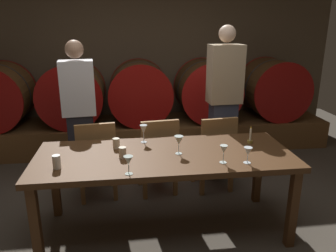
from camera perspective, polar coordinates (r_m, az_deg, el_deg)
The scene contains 22 objects.
ground_plane at distance 3.20m, azimuth -2.11°, elevation -17.82°, with size 8.07×8.07×0.00m, color #4C443A.
back_wall at distance 5.43m, azimuth -5.08°, elevation 10.95°, with size 6.21×0.24×2.47m, color brown.
barrel_shelf at distance 5.12m, azimuth -4.50°, elevation -1.30°, with size 5.59×0.90×0.40m, color brown.
wine_barrel_left at distance 5.00m, azimuth -16.04°, elevation 5.32°, with size 0.91×0.79×0.91m.
wine_barrel_center at distance 4.95m, azimuth -4.86°, elevation 5.81°, with size 0.91×0.79×0.91m.
wine_barrel_right at distance 5.09m, azimuth 6.68°, elevation 6.09°, with size 0.91×0.79×0.91m.
wine_barrel_far_right at distance 5.44m, azimuth 17.57°, elevation 6.14°, with size 0.91×0.79×0.91m.
dining_table at distance 2.92m, azimuth -0.59°, elevation -6.09°, with size 2.22×0.87×0.76m.
chair_left at distance 3.60m, azimuth -12.15°, elevation -5.12°, with size 0.45×0.45×0.88m.
chair_center at distance 3.63m, azimuth -1.70°, elevation -4.55°, with size 0.44×0.44×0.88m.
chair_right at distance 3.74m, azimuth 8.02°, elevation -4.04°, with size 0.44×0.44×0.88m.
guest_left at distance 4.01m, azimuth -14.97°, elevation 2.46°, with size 0.40×0.28×1.66m.
guest_right at distance 3.96m, azimuth 9.54°, elevation 3.91°, with size 0.39×0.26×1.82m.
candle_center at distance 3.22m, azimuth 13.92°, elevation -2.09°, with size 0.05×0.05×0.17m.
wine_glass_far_left at distance 2.50m, azimuth -6.81°, elevation -5.98°, with size 0.07×0.07×0.15m.
wine_glass_left at distance 3.12m, azimuth -4.22°, elevation -0.66°, with size 0.07×0.07×0.17m.
wine_glass_center at distance 2.85m, azimuth 1.87°, elevation -2.58°, with size 0.08×0.08×0.16m.
wine_glass_right at distance 2.71m, azimuth 9.54°, elevation -4.10°, with size 0.06×0.06×0.15m.
wine_glass_far_right at distance 2.75m, azimuth 13.55°, elevation -4.34°, with size 0.07×0.07×0.14m.
cup_left at distance 2.73m, azimuth -18.59°, elevation -5.87°, with size 0.06×0.06×0.11m, color white.
cup_center at distance 3.03m, azimuth -8.88°, elevation -2.95°, with size 0.06×0.06×0.09m, color beige.
cup_right at distance 2.81m, azimuth -7.81°, elevation -4.55°, with size 0.06×0.06×0.10m, color beige.
Camera 1 is at (-0.23, -2.60, 1.86)m, focal length 35.50 mm.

